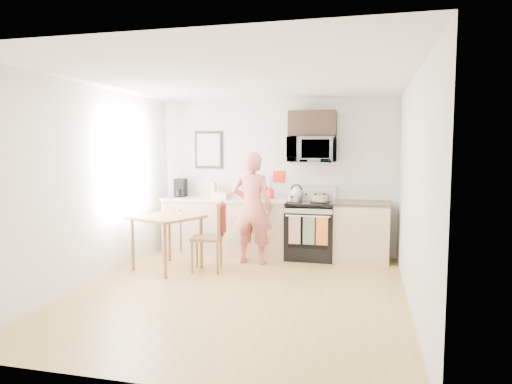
% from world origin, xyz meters
% --- Properties ---
extents(floor, '(4.60, 4.60, 0.00)m').
position_xyz_m(floor, '(0.00, 0.00, 0.00)').
color(floor, '#B08A44').
rests_on(floor, ground).
extents(back_wall, '(4.00, 0.04, 2.60)m').
position_xyz_m(back_wall, '(0.00, 2.30, 1.30)').
color(back_wall, white).
rests_on(back_wall, floor).
extents(front_wall, '(4.00, 0.04, 2.60)m').
position_xyz_m(front_wall, '(0.00, -2.30, 1.30)').
color(front_wall, white).
rests_on(front_wall, floor).
extents(left_wall, '(0.04, 4.60, 2.60)m').
position_xyz_m(left_wall, '(-2.00, 0.00, 1.30)').
color(left_wall, white).
rests_on(left_wall, floor).
extents(right_wall, '(0.04, 4.60, 2.60)m').
position_xyz_m(right_wall, '(2.00, 0.00, 1.30)').
color(right_wall, white).
rests_on(right_wall, floor).
extents(ceiling, '(4.00, 4.60, 0.04)m').
position_xyz_m(ceiling, '(0.00, 0.00, 2.60)').
color(ceiling, white).
rests_on(ceiling, back_wall).
extents(window, '(0.06, 1.40, 1.50)m').
position_xyz_m(window, '(-1.96, 0.80, 1.55)').
color(window, white).
rests_on(window, left_wall).
extents(cabinet_left, '(2.10, 0.60, 0.90)m').
position_xyz_m(cabinet_left, '(-0.80, 2.00, 0.45)').
color(cabinet_left, tan).
rests_on(cabinet_left, floor).
extents(countertop_left, '(2.14, 0.64, 0.04)m').
position_xyz_m(countertop_left, '(-0.80, 2.00, 0.92)').
color(countertop_left, beige).
rests_on(countertop_left, cabinet_left).
extents(cabinet_right, '(0.84, 0.60, 0.90)m').
position_xyz_m(cabinet_right, '(1.43, 2.00, 0.45)').
color(cabinet_right, tan).
rests_on(cabinet_right, floor).
extents(countertop_right, '(0.88, 0.64, 0.04)m').
position_xyz_m(countertop_right, '(1.43, 2.00, 0.92)').
color(countertop_right, black).
rests_on(countertop_right, cabinet_right).
extents(range, '(0.76, 0.70, 1.16)m').
position_xyz_m(range, '(0.63, 1.98, 0.44)').
color(range, black).
rests_on(range, floor).
extents(microwave, '(0.76, 0.51, 0.42)m').
position_xyz_m(microwave, '(0.63, 2.08, 1.76)').
color(microwave, '#B0B0B5').
rests_on(microwave, back_wall).
extents(upper_cabinet, '(0.76, 0.35, 0.40)m').
position_xyz_m(upper_cabinet, '(0.63, 2.12, 2.18)').
color(upper_cabinet, black).
rests_on(upper_cabinet, back_wall).
extents(wall_art, '(0.50, 0.04, 0.65)m').
position_xyz_m(wall_art, '(-1.20, 2.28, 1.75)').
color(wall_art, black).
rests_on(wall_art, back_wall).
extents(wall_trivet, '(0.20, 0.02, 0.20)m').
position_xyz_m(wall_trivet, '(0.05, 2.28, 1.30)').
color(wall_trivet, red).
rests_on(wall_trivet, back_wall).
extents(person, '(0.64, 0.43, 1.73)m').
position_xyz_m(person, '(-0.21, 1.45, 0.87)').
color(person, '#BD4034').
rests_on(person, floor).
extents(dining_table, '(0.97, 0.97, 0.80)m').
position_xyz_m(dining_table, '(-1.33, 0.79, 0.71)').
color(dining_table, brown).
rests_on(dining_table, floor).
extents(chair, '(0.54, 0.50, 1.01)m').
position_xyz_m(chair, '(-0.59, 0.86, 0.65)').
color(chair, brown).
rests_on(chair, floor).
extents(knife_block, '(0.09, 0.13, 0.19)m').
position_xyz_m(knife_block, '(-0.15, 2.11, 1.04)').
color(knife_block, brown).
rests_on(knife_block, countertop_left).
extents(utensil_crock, '(0.13, 0.13, 0.39)m').
position_xyz_m(utensil_crock, '(-0.06, 2.11, 1.09)').
color(utensil_crock, red).
rests_on(utensil_crock, countertop_left).
extents(fruit_bowl, '(0.28, 0.28, 0.11)m').
position_xyz_m(fruit_bowl, '(-0.82, 2.14, 0.98)').
color(fruit_bowl, white).
rests_on(fruit_bowl, countertop_left).
extents(milk_carton, '(0.11, 0.11, 0.25)m').
position_xyz_m(milk_carton, '(-1.07, 2.12, 1.06)').
color(milk_carton, tan).
rests_on(milk_carton, countertop_left).
extents(coffee_maker, '(0.18, 0.27, 0.31)m').
position_xyz_m(coffee_maker, '(-1.64, 2.05, 1.09)').
color(coffee_maker, black).
rests_on(coffee_maker, countertop_left).
extents(bread_bag, '(0.35, 0.24, 0.12)m').
position_xyz_m(bread_bag, '(-0.84, 1.83, 1.00)').
color(bread_bag, '#D5B76F').
rests_on(bread_bag, countertop_left).
extents(cake, '(0.31, 0.31, 0.10)m').
position_xyz_m(cake, '(0.78, 1.95, 0.97)').
color(cake, black).
rests_on(cake, range).
extents(kettle, '(0.21, 0.21, 0.26)m').
position_xyz_m(kettle, '(0.37, 2.19, 1.04)').
color(kettle, white).
rests_on(kettle, range).
extents(pot, '(0.21, 0.35, 0.10)m').
position_xyz_m(pot, '(0.37, 1.88, 0.98)').
color(pot, '#B0B0B5').
rests_on(pot, range).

